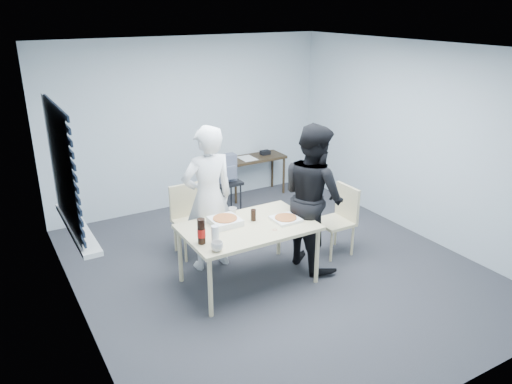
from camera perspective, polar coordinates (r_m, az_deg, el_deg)
room at (r=5.24m, az=-20.89°, el=1.62°), size 5.00×5.00×5.00m
dining_table at (r=5.60m, az=-0.89°, el=-4.43°), size 1.46×0.93×0.71m
chair_far at (r=6.43m, az=-7.67°, el=-2.55°), size 0.42×0.42×0.89m
chair_right at (r=6.44m, az=9.60°, el=-2.62°), size 0.42×0.42×0.89m
person_white at (r=5.89m, az=-5.48°, el=-0.76°), size 0.65×0.42×1.77m
person_black at (r=5.97m, az=6.53°, el=-0.52°), size 0.47×0.86×1.77m
side_table at (r=8.26m, az=-0.14°, el=3.52°), size 1.00×0.44×0.67m
stool at (r=7.53m, az=-3.38°, el=0.51°), size 0.39×0.39×0.54m
backpack at (r=7.42m, az=-3.39°, el=2.71°), size 0.29×0.21×0.41m
pizza_box_a at (r=5.61m, az=-3.56°, el=-3.33°), size 0.32×0.32×0.08m
pizza_box_b at (r=5.71m, az=3.41°, el=-3.08°), size 0.29×0.29×0.04m
mug_a at (r=5.03m, az=-4.47°, el=-6.21°), size 0.17×0.17×0.10m
mug_b at (r=5.83m, az=-2.69°, el=-2.25°), size 0.10×0.10×0.09m
cola_glass at (r=5.68m, az=-0.30°, el=-2.65°), size 0.07×0.07×0.14m
soda_bottle at (r=5.16m, az=-6.26°, el=-4.53°), size 0.09×0.09×0.27m
plastic_cups at (r=5.16m, az=-4.69°, el=-4.88°), size 0.11×0.11×0.20m
rubber_band at (r=5.48m, az=2.17°, el=-4.34°), size 0.05×0.05×0.00m
papers at (r=8.15m, az=-1.00°, el=3.87°), size 0.26×0.34×0.01m
black_box at (r=8.36m, az=1.05°, el=4.54°), size 0.19×0.16×0.07m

